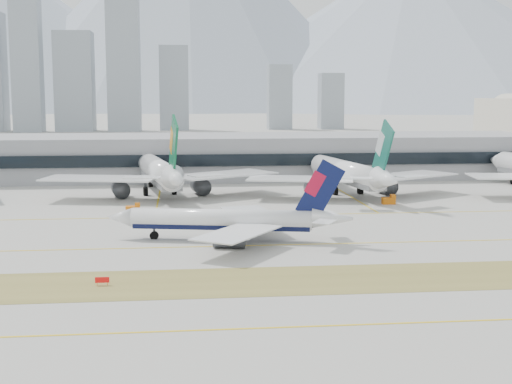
{
  "coord_description": "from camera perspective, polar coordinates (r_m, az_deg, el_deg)",
  "views": [
    {
      "loc": [
        -21.01,
        -141.89,
        29.49
      ],
      "look_at": [
        -3.84,
        18.0,
        7.5
      ],
      "focal_mm": 50.0,
      "sensor_mm": 36.0,
      "label": 1
    }
  ],
  "objects": [
    {
      "name": "hold_sign_left",
      "position": [
        114.22,
        -12.21,
        -6.9
      ],
      "size": [
        2.2,
        0.15,
        1.35
      ],
      "color": "red",
      "rests_on": "ground"
    },
    {
      "name": "widebody_eva",
      "position": [
        211.2,
        -7.67,
        1.5
      ],
      "size": [
        68.75,
        68.07,
        24.87
      ],
      "rotation": [
        0.0,
        0.0,
        1.74
      ],
      "color": "white",
      "rests_on": "ground"
    },
    {
      "name": "gse_c",
      "position": [
        196.95,
        10.61,
        -0.65
      ],
      "size": [
        3.55,
        2.0,
        2.6
      ],
      "color": "orange",
      "rests_on": "ground"
    },
    {
      "name": "terminal",
      "position": [
        258.52,
        -1.45,
        2.9
      ],
      "size": [
        280.0,
        43.1,
        15.0
      ],
      "color": "gray",
      "rests_on": "ground"
    },
    {
      "name": "ground",
      "position": [
        146.43,
        2.25,
        -3.84
      ],
      "size": [
        3000.0,
        3000.0,
        0.0
      ],
      "primitive_type": "plane",
      "color": "#A5A29A",
      "rests_on": "ground"
    },
    {
      "name": "gse_b",
      "position": [
        181.39,
        -9.78,
        -1.35
      ],
      "size": [
        3.55,
        2.0,
        2.6
      ],
      "color": "orange",
      "rests_on": "ground"
    },
    {
      "name": "apron_markings",
      "position": [
        95.09,
        7.06,
        -10.33
      ],
      "size": [
        360.0,
        122.22,
        0.06
      ],
      "color": "olive",
      "rests_on": "ground"
    },
    {
      "name": "taxiing_airliner",
      "position": [
        144.85,
        -2.06,
        -2.31
      ],
      "size": [
        50.43,
        43.23,
        17.08
      ],
      "rotation": [
        0.0,
        0.0,
        2.93
      ],
      "color": "white",
      "rests_on": "ground"
    },
    {
      "name": "city_skyline",
      "position": [
        601.8,
        -14.52,
        9.48
      ],
      "size": [
        342.0,
        49.8,
        140.0
      ],
      "color": "gray",
      "rests_on": "ground"
    },
    {
      "name": "widebody_cathay",
      "position": [
        212.24,
        7.49,
        1.43
      ],
      "size": [
        65.2,
        64.4,
        23.49
      ],
      "rotation": [
        0.0,
        0.0,
        1.72
      ],
      "color": "white",
      "rests_on": "ground"
    },
    {
      "name": "mountain_ridge",
      "position": [
        1554.45,
        -4.22,
        13.39
      ],
      "size": [
        2830.0,
        1120.0,
        470.0
      ],
      "color": "#9EA8B7",
      "rests_on": "ground"
    }
  ]
}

